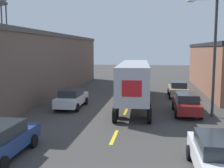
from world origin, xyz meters
TOP-DOWN VIEW (x-y plane):
  - road_centerline at (0.00, 7.97)m, footprint 0.20×16.29m
  - warehouse_left at (-13.37, 23.73)m, footprint 11.38×29.85m
  - semi_truck at (0.45, 18.25)m, footprint 3.28×15.93m
  - parked_car_left_far at (-4.71, 15.39)m, footprint 1.98×4.78m
  - parked_car_left_near at (-4.71, 4.18)m, footprint 1.98×4.78m
  - parked_car_right_far at (4.71, 22.31)m, footprint 1.98×4.78m
  - parked_car_right_near at (4.71, 3.71)m, footprint 1.98×4.78m
  - parked_car_right_mid at (4.71, 14.40)m, footprint 1.98×4.78m
  - street_lamp at (6.28, 13.86)m, footprint 2.20×0.32m

SIDE VIEW (x-z plane):
  - road_centerline at x=0.00m, z-range 0.00..0.01m
  - parked_car_left_far at x=-4.71m, z-range 0.03..1.66m
  - parked_car_left_near at x=-4.71m, z-range 0.03..1.66m
  - parked_car_right_far at x=4.71m, z-range 0.03..1.66m
  - parked_car_right_near at x=4.71m, z-range 0.03..1.66m
  - parked_car_right_mid at x=4.71m, z-range 0.03..1.66m
  - semi_truck at x=0.45m, z-range 0.44..4.24m
  - warehouse_left at x=-13.37m, z-range 0.00..6.65m
  - street_lamp at x=6.28m, z-range 0.62..9.28m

